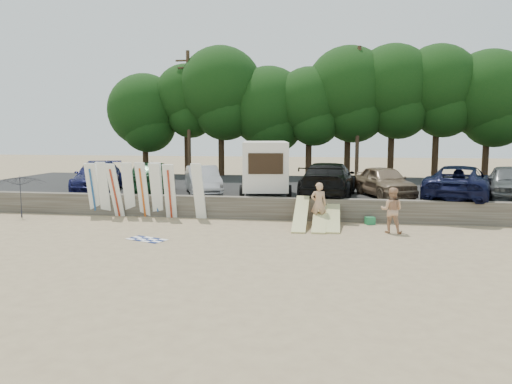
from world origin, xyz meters
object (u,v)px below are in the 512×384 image
car_1 (152,177)px  car_3 (328,180)px  box_trailer (265,166)px  beachgoer_a (319,204)px  car_4 (384,181)px  car_0 (98,177)px  cooler (370,221)px  car_6 (510,183)px  car_2 (203,180)px  beach_umbrella (21,197)px  car_5 (459,183)px  beachgoer_b (392,210)px

car_1 → car_3: bearing=166.6°
box_trailer → beachgoer_a: size_ratio=2.50×
car_3 → beachgoer_a: bearing=90.6°
car_4 → beachgoer_a: 5.60m
car_0 → cooler: bearing=-32.3°
cooler → car_6: bearing=7.3°
car_1 → beachgoer_a: 9.81m
box_trailer → car_2: bearing=166.4°
cooler → car_1: bearing=141.9°
box_trailer → beach_umbrella: bearing=-166.9°
box_trailer → beachgoer_a: bearing=-63.0°
car_3 → car_5: (6.15, -0.18, -0.04)m
car_2 → beachgoer_b: bearing=-52.4°
box_trailer → car_6: (11.73, 0.17, -0.70)m
beach_umbrella → cooler: bearing=3.0°
car_0 → car_3: car_3 is taller
beachgoer_a → car_4: bearing=-129.4°
box_trailer → beach_umbrella: size_ratio=2.10×
car_0 → beachgoer_a: (12.13, -4.39, -0.58)m
box_trailer → car_3: size_ratio=0.76×
car_4 → car_5: bearing=-33.7°
car_4 → beachgoer_b: (-0.21, -5.75, -0.57)m
car_5 → car_6: (2.40, 0.41, 0.01)m
beach_umbrella → car_4: bearing=16.4°
car_0 → car_4: size_ratio=1.22×
car_0 → cooler: 14.86m
car_1 → beachgoer_a: size_ratio=2.85×
car_6 → beachgoer_a: (-8.88, -4.16, -0.63)m
car_1 → car_4: bearing=170.1°
car_1 → beachgoer_a: car_1 is taller
car_5 → beachgoer_b: (-3.60, -4.86, -0.64)m
beachgoer_b → car_6: bearing=-126.3°
car_1 → car_5: car_1 is taller
car_1 → cooler: bearing=149.9°
beachgoer_b → cooler: bearing=-54.8°
car_0 → cooler: (14.31, -3.81, -1.34)m
car_1 → beachgoer_a: bearing=142.9°
beach_umbrella → car_0: bearing=72.5°
beachgoer_a → car_6: bearing=-160.6°
box_trailer → car_3: bearing=-9.5°
car_4 → cooler: 4.37m
car_0 → beachgoer_b: size_ratio=3.08×
box_trailer → cooler: 6.42m
car_6 → beach_umbrella: size_ratio=2.27×
beachgoer_a → beach_umbrella: bearing=-4.6°
car_1 → beach_umbrella: car_1 is taller
beach_umbrella → box_trailer: bearing=21.6°
car_1 → car_4: 12.03m
car_0 → car_4: 15.23m
car_1 → cooler: (11.09, -3.45, -1.43)m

